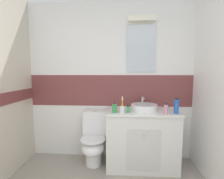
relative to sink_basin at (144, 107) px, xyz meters
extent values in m
cube|color=white|center=(-0.51, 0.32, -0.47)|extent=(3.20, 0.10, 0.85)
cube|color=brown|center=(-0.51, 0.32, 0.20)|extent=(3.20, 0.10, 0.50)
cube|color=white|center=(-0.51, 0.32, 1.03)|extent=(3.20, 0.10, 1.15)
cube|color=silver|center=(-0.03, 0.26, 0.86)|extent=(0.45, 0.02, 0.72)
cube|color=white|center=(-0.03, 0.22, 1.30)|extent=(0.42, 0.10, 0.08)
cube|color=silver|center=(-0.03, 0.01, -0.49)|extent=(1.00, 0.53, 0.82)
cube|color=white|center=(-0.03, 0.00, -0.06)|extent=(1.02, 0.55, 0.03)
cube|color=silver|center=(-0.03, -0.25, -0.53)|extent=(0.45, 0.01, 0.57)
cylinder|color=silver|center=(-0.03, -0.27, -0.32)|extent=(0.02, 0.02, 0.03)
cylinder|color=white|center=(0.00, 0.00, 0.00)|extent=(0.37, 0.37, 0.09)
cylinder|color=#AFB1BA|center=(0.00, 0.00, 0.03)|extent=(0.31, 0.31, 0.01)
cylinder|color=silver|center=(0.00, 0.21, 0.03)|extent=(0.03, 0.03, 0.16)
cylinder|color=silver|center=(0.00, 0.11, 0.11)|extent=(0.02, 0.17, 0.02)
cylinder|color=white|center=(-0.74, -0.01, -0.81)|extent=(0.24, 0.24, 0.18)
ellipsoid|color=white|center=(-0.74, -0.05, -0.61)|extent=(0.34, 0.42, 0.22)
cylinder|color=white|center=(-0.74, -0.05, -0.49)|extent=(0.37, 0.37, 0.02)
cube|color=white|center=(-0.74, 0.16, -0.31)|extent=(0.36, 0.17, 0.39)
cylinder|color=silver|center=(-0.74, 0.16, -0.10)|extent=(0.04, 0.04, 0.02)
cylinder|color=white|center=(-0.32, -0.17, 0.00)|extent=(0.07, 0.07, 0.09)
cylinder|color=gold|center=(-0.31, -0.16, 0.06)|extent=(0.03, 0.03, 0.16)
cube|color=white|center=(-0.31, -0.16, 0.14)|extent=(0.02, 0.02, 0.03)
cylinder|color=gold|center=(-0.32, -0.15, 0.07)|extent=(0.03, 0.02, 0.18)
cube|color=white|center=(-0.32, -0.15, 0.16)|extent=(0.01, 0.02, 0.03)
cylinder|color=green|center=(-0.42, -0.16, 0.01)|extent=(0.06, 0.06, 0.11)
cylinder|color=#262626|center=(-0.42, -0.16, 0.08)|extent=(0.01, 0.01, 0.04)
cylinder|color=#262626|center=(-0.42, -0.17, 0.10)|extent=(0.01, 0.02, 0.01)
cylinder|color=pink|center=(0.26, -0.18, 0.01)|extent=(0.05, 0.05, 0.12)
cylinder|color=black|center=(0.26, -0.18, 0.08)|extent=(0.04, 0.04, 0.02)
cylinder|color=#2659B2|center=(0.40, -0.16, 0.05)|extent=(0.06, 0.06, 0.19)
cylinder|color=black|center=(0.40, -0.16, 0.15)|extent=(0.04, 0.04, 0.02)
cube|color=green|center=(-0.24, -0.15, -0.01)|extent=(0.04, 0.03, 0.09)
cylinder|color=black|center=(-0.24, -0.15, 0.05)|extent=(0.03, 0.03, 0.02)
camera|label=1|loc=(-0.32, -2.33, 0.50)|focal=26.11mm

